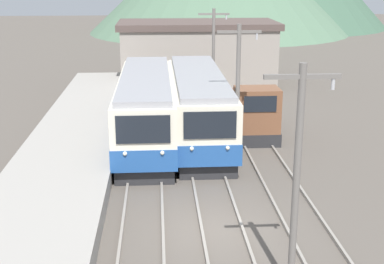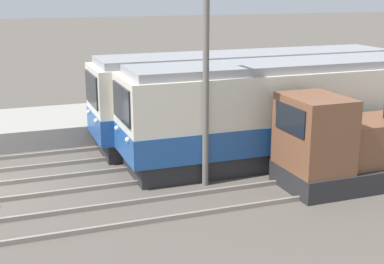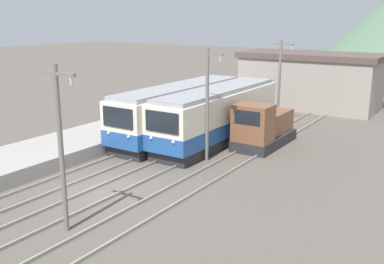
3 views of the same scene
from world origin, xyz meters
name	(u,v)px [view 1 (image 1 of 3)]	position (x,y,z in m)	size (l,w,h in m)	color
ground_plane	(216,230)	(0.00, 0.00, 0.00)	(200.00, 200.00, 0.00)	#564F47
platform_left	(36,225)	(-6.25, 0.00, 0.41)	(4.50, 54.00, 0.82)	gray
track_left	(142,230)	(-2.60, 0.00, 0.07)	(1.54, 60.00, 0.14)	gray
track_center	(222,228)	(0.20, 0.00, 0.07)	(1.54, 60.00, 0.14)	gray
track_right	(305,225)	(3.20, 0.00, 0.07)	(1.54, 60.00, 0.14)	gray
commuter_train_left	(146,111)	(-2.60, 10.40, 1.70)	(2.84, 12.88, 3.67)	#28282B
commuter_train_center	(198,109)	(0.20, 10.78, 1.70)	(2.84, 12.68, 3.66)	#28282B
shunting_locomotive	(251,114)	(3.20, 11.36, 1.21)	(2.40, 5.38, 3.00)	#28282B
catenary_mast_near	(297,173)	(1.71, -3.86, 3.59)	(2.00, 0.20, 6.56)	slate
catenary_mast_mid	(238,89)	(1.71, 6.83, 3.59)	(2.00, 0.20, 6.56)	slate
catenary_mast_far	(214,55)	(1.71, 17.51, 3.59)	(2.00, 0.20, 6.56)	slate
station_building	(197,53)	(1.31, 26.00, 2.53)	(12.60, 6.30, 5.02)	gray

